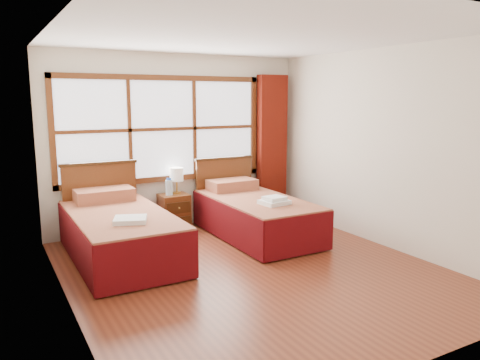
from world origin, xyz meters
TOP-DOWN VIEW (x-y plane):
  - floor at (0.00, 0.00)m, footprint 4.50×4.50m
  - ceiling at (0.00, 0.00)m, footprint 4.50×4.50m
  - wall_back at (0.00, 2.25)m, footprint 4.00×0.00m
  - wall_left at (-2.00, 0.00)m, footprint 0.00×4.50m
  - wall_right at (2.00, 0.00)m, footprint 0.00×4.50m
  - window at (-0.25, 2.21)m, footprint 3.16×0.06m
  - curtain at (1.60, 2.11)m, footprint 0.50×0.16m
  - bed_left at (-1.22, 1.20)m, footprint 1.11×2.16m
  - bed_right at (0.72, 1.20)m, footprint 1.06×2.08m
  - nightstand at (-0.19, 1.99)m, footprint 0.41×0.41m
  - towels_left at (-1.22, 0.65)m, footprint 0.44×0.42m
  - towels_right at (0.75, 0.72)m, footprint 0.38×0.34m
  - lamp at (-0.12, 2.05)m, footprint 0.20×0.20m
  - bottle_near at (-0.28, 1.98)m, footprint 0.07×0.07m
  - bottle_far at (-0.24, 1.98)m, footprint 0.07×0.07m

SIDE VIEW (x-z plane):
  - floor at x=0.00m, z-range 0.00..0.00m
  - nightstand at x=-0.19m, z-range 0.00..0.55m
  - bed_right at x=0.72m, z-range -0.20..0.83m
  - bed_left at x=-1.22m, z-range -0.21..0.87m
  - towels_right at x=0.75m, z-range 0.54..0.65m
  - towels_left at x=-1.22m, z-range 0.58..0.63m
  - bottle_far at x=-0.24m, z-range 0.54..0.79m
  - bottle_near at x=-0.28m, z-range 0.54..0.79m
  - lamp at x=-0.12m, z-range 0.63..1.02m
  - curtain at x=1.60m, z-range 0.02..2.32m
  - wall_back at x=0.00m, z-range -0.70..3.30m
  - wall_left at x=-2.00m, z-range -0.95..3.55m
  - wall_right at x=2.00m, z-range -0.95..3.55m
  - window at x=-0.25m, z-range 0.72..2.28m
  - ceiling at x=0.00m, z-range 2.60..2.60m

